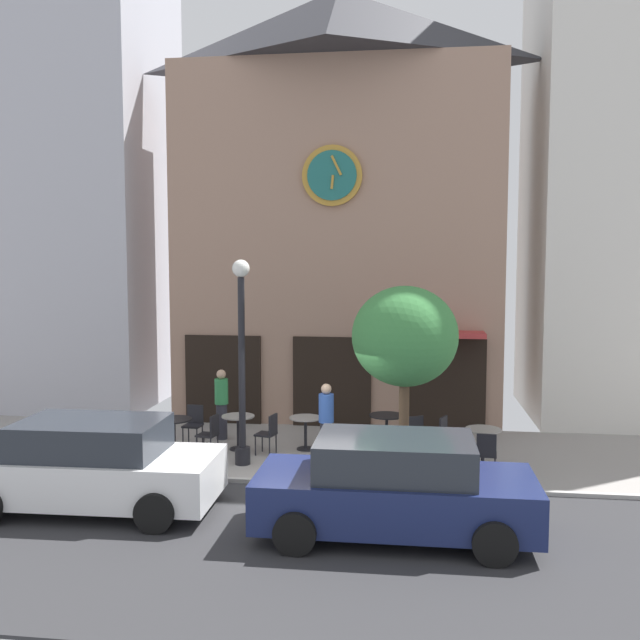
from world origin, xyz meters
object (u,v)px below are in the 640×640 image
cafe_table_leftmost (483,439)px  parked_car_white (92,465)px  cafe_table_rightmost (305,426)px  pedestrian_blue (326,422)px  pedestrian_green (222,403)px  cafe_table_near_door (174,427)px  cafe_table_center_left (387,423)px  street_tree (405,337)px  cafe_table_center (238,425)px  cafe_chair_mid_row (447,434)px  parked_car_navy (395,488)px  cafe_chair_facing_wall (486,451)px  cafe_chair_corner (269,431)px  cafe_chair_curbside (194,422)px  cafe_chair_left_end (211,432)px  street_lamp (242,362)px  cafe_chair_by_entrance (413,432)px

cafe_table_leftmost → parked_car_white: parked_car_white is taller
cafe_table_rightmost → pedestrian_blue: 1.09m
parked_car_white → pedestrian_green: bearing=78.8°
cafe_table_leftmost → pedestrian_blue: bearing=-177.1°
cafe_table_rightmost → pedestrian_green: 2.24m
cafe_table_near_door → cafe_table_center_left: cafe_table_near_door is taller
street_tree → cafe_table_near_door: street_tree is taller
cafe_table_center → cafe_chair_mid_row: cafe_chair_mid_row is taller
cafe_table_center → pedestrian_blue: pedestrian_blue is taller
street_tree → parked_car_navy: 3.54m
street_tree → cafe_table_leftmost: street_tree is taller
cafe_chair_mid_row → cafe_chair_facing_wall: (0.69, -1.25, 0.00)m
cafe_chair_corner → parked_car_navy: bearing=-55.6°
cafe_chair_curbside → cafe_table_near_door: bearing=-104.0°
parked_car_navy → cafe_table_near_door: bearing=141.1°
cafe_table_rightmost → cafe_chair_curbside: bearing=177.2°
cafe_chair_left_end → pedestrian_green: 1.44m
cafe_table_center → cafe_table_leftmost: size_ratio=1.00×
cafe_table_center → cafe_chair_left_end: 0.73m
street_lamp → cafe_chair_by_entrance: street_lamp is taller
street_tree → cafe_chair_mid_row: size_ratio=4.19×
cafe_table_center_left → pedestrian_blue: size_ratio=0.48×
cafe_chair_left_end → pedestrian_blue: bearing=-2.8°
cafe_table_near_door → parked_car_white: size_ratio=0.18×
pedestrian_green → cafe_chair_mid_row: bearing=-10.3°
street_lamp → cafe_chair_left_end: street_lamp is taller
cafe_table_near_door → cafe_chair_by_entrance: (5.23, 0.46, -0.05)m
cafe_chair_corner → cafe_table_near_door: bearing=-175.9°
cafe_table_center_left → cafe_chair_facing_wall: 2.81m
street_lamp → cafe_chair_corner: street_lamp is taller
cafe_chair_corner → cafe_chair_by_entrance: bearing=5.7°
cafe_table_center → cafe_chair_facing_wall: size_ratio=0.86×
cafe_chair_by_entrance → cafe_table_near_door: bearing=-174.9°
cafe_table_rightmost → cafe_chair_curbside: cafe_chair_curbside is taller
street_tree → cafe_table_rightmost: street_tree is taller
parked_car_white → cafe_chair_mid_row: bearing=31.9°
cafe_chair_facing_wall → pedestrian_green: 6.34m
cafe_chair_corner → parked_car_white: (-2.34, -3.64, 0.23)m
cafe_chair_curbside → parked_car_white: bearing=-95.8°
cafe_chair_corner → parked_car_navy: 5.02m
cafe_table_leftmost → parked_car_navy: 4.32m
cafe_chair_curbside → cafe_table_rightmost: bearing=-2.8°
cafe_table_leftmost → cafe_chair_mid_row: bearing=150.9°
pedestrian_green → cafe_table_center: bearing=-54.1°
cafe_table_center → pedestrian_blue: size_ratio=0.46×
cafe_table_center → cafe_table_rightmost: (1.50, 0.19, -0.03)m
street_tree → cafe_table_center: size_ratio=4.87×
parked_car_white → cafe_table_center_left: bearing=43.1°
street_lamp → cafe_chair_facing_wall: size_ratio=4.75×
cafe_chair_by_entrance → cafe_chair_mid_row: bearing=-7.6°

